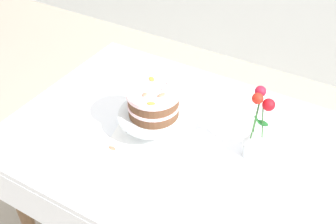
% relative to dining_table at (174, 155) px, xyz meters
% --- Properties ---
extents(dining_table, '(1.40, 1.00, 0.74)m').
position_rel_dining_table_xyz_m(dining_table, '(0.00, 0.00, 0.00)').
color(dining_table, white).
rests_on(dining_table, ground).
extents(linen_napkin, '(0.39, 0.39, 0.00)m').
position_rel_dining_table_xyz_m(linen_napkin, '(-0.10, -0.00, 0.09)').
color(linen_napkin, white).
rests_on(linen_napkin, dining_table).
extents(cake_stand, '(0.29, 0.29, 0.10)m').
position_rel_dining_table_xyz_m(cake_stand, '(-0.10, -0.00, 0.17)').
color(cake_stand, silver).
rests_on(cake_stand, linen_napkin).
extents(layer_cake, '(0.21, 0.21, 0.12)m').
position_rel_dining_table_xyz_m(layer_cake, '(-0.10, -0.00, 0.25)').
color(layer_cake, brown).
rests_on(layer_cake, cake_stand).
extents(flower_vase, '(0.10, 0.09, 0.32)m').
position_rel_dining_table_xyz_m(flower_vase, '(0.31, 0.07, 0.21)').
color(flower_vase, silver).
rests_on(flower_vase, dining_table).
extents(loose_petal_0, '(0.04, 0.02, 0.01)m').
position_rel_dining_table_xyz_m(loose_petal_0, '(-0.19, -0.17, 0.09)').
color(loose_petal_0, '#E56B51').
rests_on(loose_petal_0, dining_table).
extents(loose_petal_1, '(0.05, 0.05, 0.01)m').
position_rel_dining_table_xyz_m(loose_petal_1, '(-0.49, -0.33, 0.09)').
color(loose_petal_1, pink).
rests_on(loose_petal_1, dining_table).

